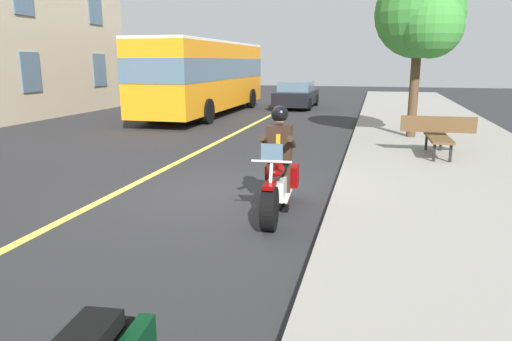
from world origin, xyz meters
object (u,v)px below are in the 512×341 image
object	(u,v)px
bus_near	(206,74)
street_tree_curbside	(422,17)
bench_sidewalk	(438,133)
motorcycle_main	(277,186)
rider_main	(279,149)
car_silver	(297,95)

from	to	relation	value
bus_near	street_tree_curbside	world-z (taller)	street_tree_curbside
bench_sidewalk	street_tree_curbside	size ratio (longest dim) A/B	0.37
bus_near	bench_sidewalk	xyz separation A→B (m)	(8.50, 9.20, -1.16)
motorcycle_main	rider_main	size ratio (longest dim) A/B	1.28
motorcycle_main	street_tree_curbside	xyz separation A→B (m)	(-7.81, 2.65, 3.23)
rider_main	car_silver	xyz separation A→B (m)	(-17.59, -2.62, -0.35)
bench_sidewalk	street_tree_curbside	distance (m)	4.08
motorcycle_main	bench_sidewalk	size ratio (longest dim) A/B	1.22
motorcycle_main	bus_near	bearing A→B (deg)	-155.49
rider_main	bench_sidewalk	xyz separation A→B (m)	(-4.85, 3.04, -0.32)
motorcycle_main	street_tree_curbside	world-z (taller)	street_tree_curbside
car_silver	bench_sidewalk	bearing A→B (deg)	23.95
motorcycle_main	car_silver	size ratio (longest dim) A/B	0.48
motorcycle_main	bench_sidewalk	bearing A→B (deg)	149.07
bus_near	bench_sidewalk	size ratio (longest dim) A/B	6.10
motorcycle_main	street_tree_curbside	distance (m)	8.86
bench_sidewalk	car_silver	bearing A→B (deg)	-156.05
rider_main	bus_near	world-z (taller)	bus_near
bus_near	bench_sidewalk	bearing A→B (deg)	47.24
car_silver	street_tree_curbside	distance (m)	11.68
motorcycle_main	bench_sidewalk	distance (m)	5.88
bench_sidewalk	rider_main	bearing A→B (deg)	-32.03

